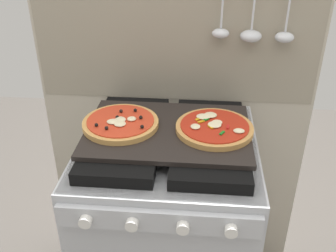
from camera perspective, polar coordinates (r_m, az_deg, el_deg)
The scene contains 5 objects.
kitchen_backsplash at distance 1.66m, azimuth 1.14°, elevation 1.60°, with size 1.10×0.09×1.55m.
stove at distance 1.59m, azimuth -0.01°, elevation -15.05°, with size 0.60×0.64×0.90m.
baking_tray at distance 1.31m, azimuth 0.00°, elevation -0.68°, with size 0.54×0.38×0.02m, color black.
pizza_left at distance 1.33m, azimuth -6.84°, elevation 0.46°, with size 0.25×0.25×0.03m.
pizza_right at distance 1.29m, azimuth 6.69°, elevation -0.29°, with size 0.25×0.25×0.03m.
Camera 1 is at (0.10, -1.12, 1.58)m, focal length 42.35 mm.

